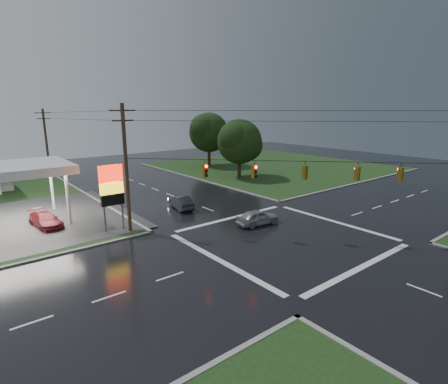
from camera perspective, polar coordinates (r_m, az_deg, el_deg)
ground at (r=29.91m, az=9.92°, el=-7.40°), size 120.00×120.00×0.00m
grass_ne at (r=65.55m, az=8.13°, el=4.18°), size 36.00×36.00×0.08m
pylon_sign at (r=31.42m, az=-17.88°, el=0.80°), size 2.00×0.35×6.00m
utility_pole_nw at (r=30.55m, az=-15.69°, el=3.87°), size 2.20×0.32×11.00m
utility_pole_n at (r=57.74m, az=-26.98°, el=7.02°), size 2.20×0.32×10.50m
traffic_signals at (r=28.27m, az=10.51°, el=4.96°), size 26.87×26.87×1.47m
tree_ne_near at (r=53.80m, az=2.65°, el=8.20°), size 7.99×6.80×8.98m
tree_ne_far at (r=64.98m, az=-2.38°, el=9.68°), size 8.46×7.20×9.80m
car_north at (r=37.87m, az=-7.05°, el=-1.69°), size 2.23×4.44×1.40m
car_crossing at (r=32.67m, az=5.51°, el=-4.11°), size 4.33×2.14×1.42m
car_pump at (r=35.74m, az=-27.09°, el=-4.11°), size 2.47×4.79×1.33m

